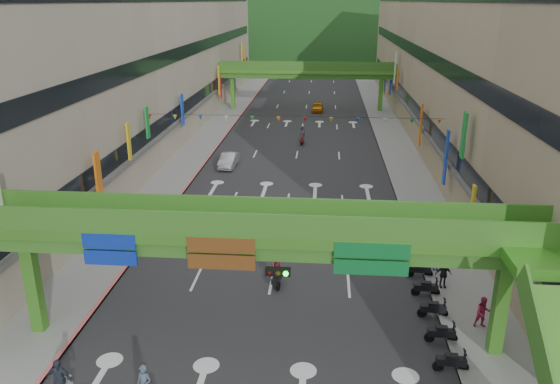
# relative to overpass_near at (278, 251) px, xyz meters

# --- Properties ---
(road_slab) EXTENTS (18.00, 140.00, 0.02)m
(road_slab) POSITION_rel_overpass_near_xyz_m (-0.93, 44.62, -5.20)
(road_slab) COLOR #28282B
(road_slab) RESTS_ON ground
(sidewalk_left) EXTENTS (4.00, 140.00, 0.15)m
(sidewalk_left) POSITION_rel_overpass_near_xyz_m (-11.93, 44.62, -5.13)
(sidewalk_left) COLOR gray
(sidewalk_left) RESTS_ON ground
(sidewalk_right) EXTENTS (4.00, 140.00, 0.15)m
(sidewalk_right) POSITION_rel_overpass_near_xyz_m (10.07, 44.62, -5.13)
(sidewalk_right) COLOR gray
(sidewalk_right) RESTS_ON ground
(curb_left) EXTENTS (0.20, 140.00, 0.18)m
(curb_left) POSITION_rel_overpass_near_xyz_m (-10.03, 44.62, -5.12)
(curb_left) COLOR #CC5959
(curb_left) RESTS_ON ground
(curb_right) EXTENTS (0.20, 140.00, 0.18)m
(curb_right) POSITION_rel_overpass_near_xyz_m (8.17, 44.62, -5.12)
(curb_right) COLOR gray
(curb_right) RESTS_ON ground
(building_row_left) EXTENTS (12.80, 95.00, 19.00)m
(building_row_left) POSITION_rel_overpass_near_xyz_m (-19.86, 44.62, 4.25)
(building_row_left) COLOR #9E937F
(building_row_left) RESTS_ON ground
(building_row_right) EXTENTS (12.80, 95.00, 19.00)m
(building_row_right) POSITION_rel_overpass_near_xyz_m (18.00, 44.62, 4.25)
(building_row_right) COLOR gray
(building_row_right) RESTS_ON ground
(overpass_near) EXTENTS (28.00, 12.27, 7.10)m
(overpass_near) POSITION_rel_overpass_near_xyz_m (0.00, 0.00, 0.00)
(overpass_near) COLOR #4C9E2D
(overpass_near) RESTS_ON ground
(overpass_far) EXTENTS (28.00, 2.20, 7.10)m
(overpass_far) POSITION_rel_overpass_near_xyz_m (-0.93, 59.62, 0.20)
(overpass_far) COLOR #4C9E2D
(overpass_far) RESTS_ON ground
(hill_left) EXTENTS (168.00, 140.00, 112.00)m
(hill_left) POSITION_rel_overpass_near_xyz_m (-15.93, 154.62, -5.21)
(hill_left) COLOR #1C4419
(hill_left) RESTS_ON ground
(hill_right) EXTENTS (208.00, 176.00, 128.00)m
(hill_right) POSITION_rel_overpass_near_xyz_m (24.07, 174.62, -5.21)
(hill_right) COLOR #1C4419
(hill_right) RESTS_ON ground
(bunting_string) EXTENTS (26.00, 0.36, 0.47)m
(bunting_string) POSITION_rel_overpass_near_xyz_m (-0.93, 24.62, 0.75)
(bunting_string) COLOR black
(bunting_string) RESTS_ON ground
(scooter_rider_mid) EXTENTS (0.87, 1.59, 1.92)m
(scooter_rider_mid) POSITION_rel_overpass_near_xyz_m (-0.56, 6.18, -4.23)
(scooter_rider_mid) COLOR black
(scooter_rider_mid) RESTS_ON ground
(scooter_rider_left) EXTENTS (1.11, 1.60, 2.21)m
(scooter_rider_left) POSITION_rel_overpass_near_xyz_m (-8.43, -4.38, -4.08)
(scooter_rider_left) COLOR gray
(scooter_rider_left) RESTS_ON ground
(scooter_rider_far) EXTENTS (0.95, 1.60, 2.15)m
(scooter_rider_far) POSITION_rel_overpass_near_xyz_m (-0.60, 39.14, -4.11)
(scooter_rider_far) COLOR maroon
(scooter_rider_far) RESTS_ON ground
(parked_scooter_row) EXTENTS (1.60, 11.55, 1.08)m
(parked_scooter_row) POSITION_rel_overpass_near_xyz_m (7.79, 4.62, -4.68)
(parked_scooter_row) COLOR black
(parked_scooter_row) RESTS_ON ground
(car_silver) EXTENTS (1.62, 4.22, 1.37)m
(car_silver) POSITION_rel_overpass_near_xyz_m (-7.43, 29.62, -4.52)
(car_silver) COLOR #ABAAB3
(car_silver) RESTS_ON ground
(car_yellow) EXTENTS (1.60, 3.97, 1.35)m
(car_yellow) POSITION_rel_overpass_near_xyz_m (0.86, 59.03, -4.53)
(car_yellow) COLOR orange
(car_yellow) RESTS_ON ground
(pedestrian_red) EXTENTS (0.86, 0.70, 1.65)m
(pedestrian_red) POSITION_rel_overpass_near_xyz_m (10.04, 2.62, -4.38)
(pedestrian_red) COLOR #A71E45
(pedestrian_red) RESTS_ON ground
(pedestrian_dark) EXTENTS (0.98, 0.50, 1.60)m
(pedestrian_dark) POSITION_rel_overpass_near_xyz_m (8.87, 6.56, -4.41)
(pedestrian_dark) COLOR black
(pedestrian_dark) RESTS_ON ground
(pedestrian_blue) EXTENTS (0.96, 0.84, 1.75)m
(pedestrian_blue) POSITION_rel_overpass_near_xyz_m (8.87, 8.62, -4.33)
(pedestrian_blue) COLOR navy
(pedestrian_blue) RESTS_ON ground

